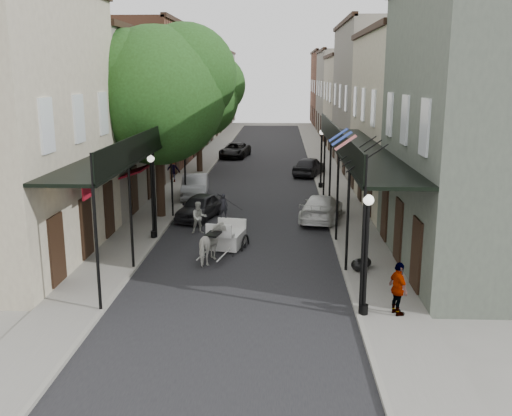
# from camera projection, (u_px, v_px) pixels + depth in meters

# --- Properties ---
(ground) EXTENTS (140.00, 140.00, 0.00)m
(ground) POSITION_uv_depth(u_px,v_px,m) (234.00, 291.00, 19.48)
(ground) COLOR gray
(ground) RESTS_ON ground
(road) EXTENTS (8.00, 90.00, 0.01)m
(road) POSITION_uv_depth(u_px,v_px,m) (258.00, 183.00, 38.93)
(road) COLOR black
(road) RESTS_ON ground
(sidewalk_left) EXTENTS (2.20, 90.00, 0.12)m
(sidewalk_left) POSITION_uv_depth(u_px,v_px,m) (186.00, 181.00, 39.14)
(sidewalk_left) COLOR gray
(sidewalk_left) RESTS_ON ground
(sidewalk_right) EXTENTS (2.20, 90.00, 0.12)m
(sidewalk_right) POSITION_uv_depth(u_px,v_px,m) (332.00, 183.00, 38.70)
(sidewalk_right) COLOR gray
(sidewalk_right) RESTS_ON ground
(building_row_left) EXTENTS (5.00, 80.00, 10.50)m
(building_row_left) POSITION_uv_depth(u_px,v_px,m) (161.00, 99.00, 47.84)
(building_row_left) COLOR #C2B89B
(building_row_left) RESTS_ON ground
(building_row_right) EXTENTS (5.00, 80.00, 10.50)m
(building_row_right) POSITION_uv_depth(u_px,v_px,m) (367.00, 99.00, 47.08)
(building_row_right) COLOR gray
(building_row_right) RESTS_ON ground
(gallery_left) EXTENTS (2.20, 18.05, 4.88)m
(gallery_left) POSITION_uv_depth(u_px,v_px,m) (140.00, 147.00, 25.55)
(gallery_left) COLOR black
(gallery_left) RESTS_ON sidewalk_left
(gallery_right) EXTENTS (2.20, 18.05, 4.88)m
(gallery_right) POSITION_uv_depth(u_px,v_px,m) (355.00, 148.00, 25.13)
(gallery_right) COLOR black
(gallery_right) RESTS_ON sidewalk_right
(tree_near) EXTENTS (7.31, 6.80, 9.63)m
(tree_near) POSITION_uv_depth(u_px,v_px,m) (165.00, 90.00, 28.08)
(tree_near) COLOR #382619
(tree_near) RESTS_ON sidewalk_left
(tree_far) EXTENTS (6.45, 6.00, 8.61)m
(tree_far) POSITION_uv_depth(u_px,v_px,m) (203.00, 94.00, 41.85)
(tree_far) COLOR #382619
(tree_far) RESTS_ON sidewalk_left
(lamppost_right_near) EXTENTS (0.32, 0.32, 3.71)m
(lamppost_right_near) POSITION_uv_depth(u_px,v_px,m) (366.00, 253.00, 16.89)
(lamppost_right_near) COLOR black
(lamppost_right_near) RESTS_ON sidewalk_right
(lamppost_left) EXTENTS (0.32, 0.32, 3.71)m
(lamppost_left) POSITION_uv_depth(u_px,v_px,m) (152.00, 195.00, 25.03)
(lamppost_left) COLOR black
(lamppost_left) RESTS_ON sidewalk_left
(lamppost_right_far) EXTENTS (0.32, 0.32, 3.71)m
(lamppost_right_far) POSITION_uv_depth(u_px,v_px,m) (321.00, 158.00, 36.34)
(lamppost_right_far) COLOR black
(lamppost_right_far) RESTS_ON sidewalk_right
(horse) EXTENTS (1.13, 1.89, 1.49)m
(horse) POSITION_uv_depth(u_px,v_px,m) (213.00, 244.00, 22.29)
(horse) COLOR silver
(horse) RESTS_ON ground
(carriage) EXTENTS (1.77, 2.40, 2.50)m
(carriage) POSITION_uv_depth(u_px,v_px,m) (229.00, 224.00, 24.44)
(carriage) COLOR black
(carriage) RESTS_ON ground
(pedestrian_walking) EXTENTS (0.87, 0.77, 1.51)m
(pedestrian_walking) POSITION_uv_depth(u_px,v_px,m) (199.00, 218.00, 26.41)
(pedestrian_walking) COLOR beige
(pedestrian_walking) RESTS_ON ground
(pedestrian_sidewalk_left) EXTENTS (1.23, 0.96, 1.67)m
(pedestrian_sidewalk_left) POSITION_uv_depth(u_px,v_px,m) (173.00, 170.00, 38.52)
(pedestrian_sidewalk_left) COLOR gray
(pedestrian_sidewalk_left) RESTS_ON sidewalk_left
(pedestrian_sidewalk_right) EXTENTS (0.68, 1.05, 1.65)m
(pedestrian_sidewalk_right) POSITION_uv_depth(u_px,v_px,m) (398.00, 289.00, 17.09)
(pedestrian_sidewalk_right) COLOR gray
(pedestrian_sidewalk_right) RESTS_ON sidewalk_right
(car_left_near) EXTENTS (2.39, 3.99, 1.27)m
(car_left_near) POSITION_uv_depth(u_px,v_px,m) (200.00, 207.00, 29.11)
(car_left_near) COLOR black
(car_left_near) RESTS_ON ground
(car_left_mid) EXTENTS (1.90, 4.37, 1.40)m
(car_left_mid) POSITION_uv_depth(u_px,v_px,m) (195.00, 186.00, 34.07)
(car_left_mid) COLOR #A0A0A5
(car_left_mid) RESTS_ON ground
(car_left_far) EXTENTS (2.81, 4.95, 1.30)m
(car_left_far) POSITION_uv_depth(u_px,v_px,m) (235.00, 150.00, 50.80)
(car_left_far) COLOR black
(car_left_far) RESTS_ON ground
(car_right_near) EXTENTS (2.66, 4.74, 1.30)m
(car_right_near) POSITION_uv_depth(u_px,v_px,m) (321.00, 208.00, 28.83)
(car_right_near) COLOR silver
(car_right_near) RESTS_ON ground
(car_right_far) EXTENTS (2.87, 4.41, 1.40)m
(car_right_far) POSITION_uv_depth(u_px,v_px,m) (309.00, 166.00, 41.59)
(car_right_far) COLOR black
(car_right_far) RESTS_ON ground
(trash_bags) EXTENTS (0.82, 0.97, 0.47)m
(trash_bags) POSITION_uv_depth(u_px,v_px,m) (361.00, 264.00, 21.22)
(trash_bags) COLOR black
(trash_bags) RESTS_ON sidewalk_right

